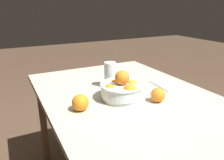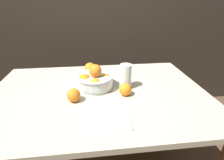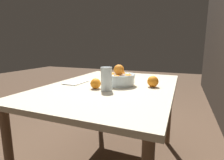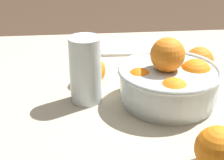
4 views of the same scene
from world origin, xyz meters
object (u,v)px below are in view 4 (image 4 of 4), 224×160
Objects in this scene: juice_glass at (86,74)px; orange_loose_aside at (91,71)px; fruit_bowl at (169,81)px; orange_loose_near_bowl at (199,61)px; orange_loose_front at (218,149)px.

juice_glass reaches higher than orange_loose_aside.
orange_loose_aside is (0.17, -0.11, -0.02)m from fruit_bowl.
juice_glass is 2.07× the size of orange_loose_near_bowl.
orange_loose_front is 1.12× the size of orange_loose_aside.
orange_loose_front reaches higher than orange_loose_aside.
orange_loose_aside is at bearing -100.60° from juice_glass.
orange_loose_near_bowl is (-0.12, -0.15, -0.02)m from fruit_bowl.
juice_glass is 2.16× the size of orange_loose_aside.
juice_glass reaches higher than orange_loose_near_bowl.
fruit_bowl reaches higher than orange_loose_front.
juice_glass reaches higher than orange_loose_front.
fruit_bowl reaches higher than orange_loose_near_bowl.
orange_loose_front is at bearing 129.07° from juice_glass.
fruit_bowl and juice_glass have the same top height.
orange_loose_front is (-0.03, 0.24, -0.01)m from fruit_bowl.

